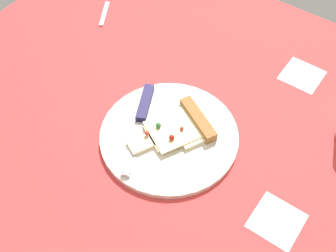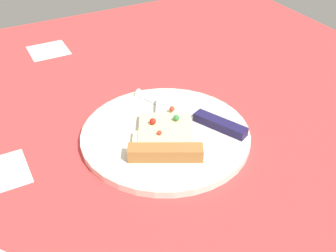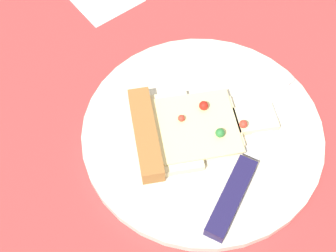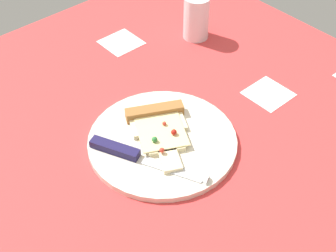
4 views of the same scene
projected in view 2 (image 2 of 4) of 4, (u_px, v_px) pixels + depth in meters
ground_plane at (168, 130)px, 76.91cm from camera, size 119.91×119.91×3.00cm
plate at (166, 135)px, 72.26cm from camera, size 29.54×29.54×1.28cm
pizza_slice at (165, 137)px, 69.32cm from camera, size 15.11×19.03×2.45cm
knife at (198, 116)px, 74.62cm from camera, size 12.06×22.63×2.45cm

